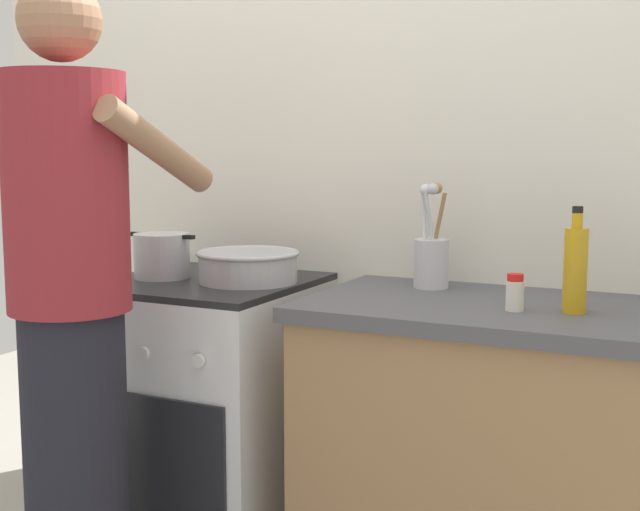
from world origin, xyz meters
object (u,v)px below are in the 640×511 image
(mixing_bowl, at_px, (248,265))
(utensil_crock, at_px, (431,257))
(oil_bottle, at_px, (575,268))
(stove_range, at_px, (208,423))
(pot, at_px, (162,256))
(person, at_px, (73,326))
(spice_bottle, at_px, (515,293))

(mixing_bowl, distance_m, utensil_crock, 0.54)
(oil_bottle, bearing_deg, mixing_bowl, 176.89)
(oil_bottle, bearing_deg, utensil_crock, 155.59)
(stove_range, distance_m, pot, 0.54)
(mixing_bowl, distance_m, person, 0.59)
(utensil_crock, bearing_deg, stove_range, -166.37)
(mixing_bowl, xyz_separation_m, person, (-0.17, -0.56, -0.09))
(stove_range, relative_size, spice_bottle, 9.78)
(utensil_crock, height_order, spice_bottle, utensil_crock)
(person, bearing_deg, oil_bottle, 24.42)
(person, bearing_deg, mixing_bowl, 73.12)
(stove_range, xyz_separation_m, mixing_bowl, (0.14, 0.02, 0.50))
(pot, bearing_deg, mixing_bowl, 9.24)
(pot, relative_size, oil_bottle, 0.91)
(spice_bottle, relative_size, oil_bottle, 0.35)
(utensil_crock, bearing_deg, pot, -166.70)
(mixing_bowl, xyz_separation_m, oil_bottle, (0.95, -0.05, 0.06))
(mixing_bowl, height_order, person, person)
(pot, xyz_separation_m, mixing_bowl, (0.28, 0.05, -0.02))
(oil_bottle, xyz_separation_m, person, (-1.12, -0.51, -0.15))
(pot, distance_m, spice_bottle, 1.10)
(stove_range, height_order, spice_bottle, spice_bottle)
(mixing_bowl, relative_size, person, 0.18)
(pot, height_order, mixing_bowl, pot)
(pot, relative_size, utensil_crock, 0.79)
(spice_bottle, distance_m, person, 1.10)
(utensil_crock, relative_size, spice_bottle, 3.26)
(pot, xyz_separation_m, spice_bottle, (1.10, -0.04, -0.02))
(pot, height_order, person, person)
(mixing_bowl, relative_size, oil_bottle, 1.18)
(spice_bottle, xyz_separation_m, person, (-0.99, -0.47, -0.08))
(oil_bottle, bearing_deg, stove_range, 178.15)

